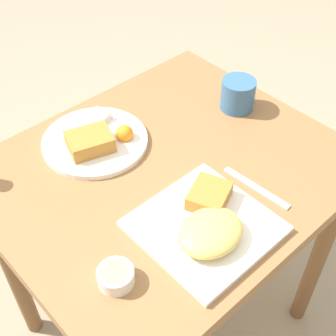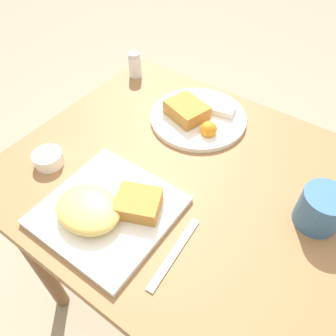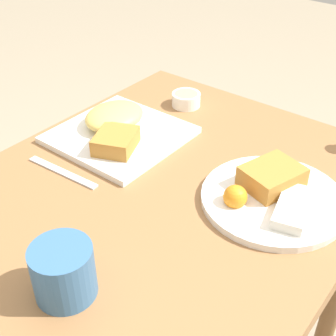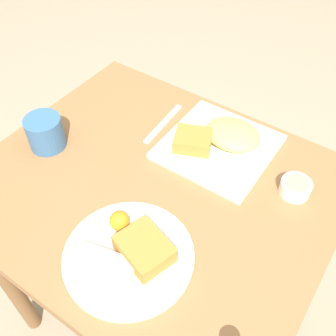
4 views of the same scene
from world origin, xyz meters
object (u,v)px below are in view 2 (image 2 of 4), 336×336
object	(u,v)px
plate_square_near	(105,209)
butter_knife	(174,253)
plate_oval_far	(197,116)
coffee_mug	(321,209)
sauce_ramekin	(48,158)
salt_shaker	(135,66)

from	to	relation	value
plate_square_near	butter_knife	world-z (taller)	plate_square_near
plate_oval_far	coffee_mug	bearing A→B (deg)	-20.05
plate_square_near	sauce_ramekin	bearing A→B (deg)	171.49
sauce_ramekin	salt_shaker	bearing A→B (deg)	99.97
sauce_ramekin	coffee_mug	size ratio (longest dim) A/B	0.77
coffee_mug	plate_oval_far	bearing A→B (deg)	159.95
plate_square_near	plate_oval_far	xyz separation A→B (m)	(-0.01, 0.38, -0.01)
plate_oval_far	sauce_ramekin	distance (m)	0.41
plate_oval_far	salt_shaker	xyz separation A→B (m)	(-0.28, 0.08, 0.02)
plate_square_near	butter_knife	xyz separation A→B (m)	(0.17, 0.01, -0.02)
coffee_mug	butter_knife	bearing A→B (deg)	-130.12
plate_oval_far	sauce_ramekin	size ratio (longest dim) A/B	3.74
sauce_ramekin	butter_knife	bearing A→B (deg)	-3.42
plate_oval_far	butter_knife	world-z (taller)	plate_oval_far
salt_shaker	plate_oval_far	bearing A→B (deg)	-15.07
plate_oval_far	sauce_ramekin	bearing A→B (deg)	-120.70
plate_square_near	plate_oval_far	distance (m)	0.38
sauce_ramekin	plate_square_near	bearing A→B (deg)	-8.51
salt_shaker	butter_knife	world-z (taller)	salt_shaker
sauce_ramekin	salt_shaker	distance (m)	0.44
plate_oval_far	salt_shaker	size ratio (longest dim) A/B	3.36
plate_square_near	salt_shaker	bearing A→B (deg)	122.41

